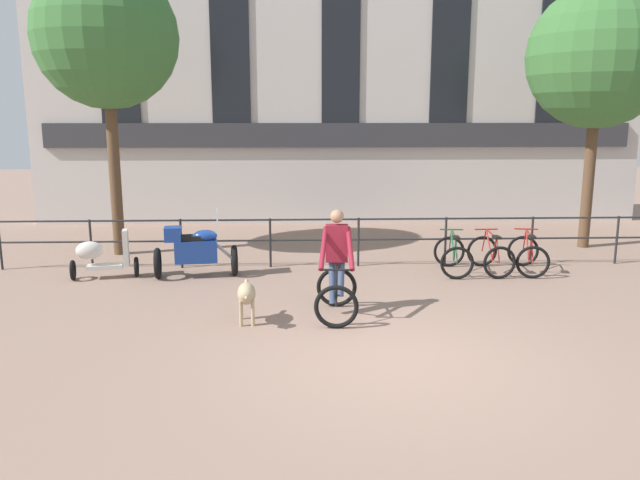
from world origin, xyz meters
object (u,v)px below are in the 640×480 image
object	(u,v)px
parked_bicycle_mid_left	(491,255)
parked_bicycle_mid_right	(528,255)
dog	(246,295)
parked_bicycle_near_lamp	(453,256)
cyclist_with_bike	(337,269)
parked_motorcycle	(195,249)
parked_scooter	(102,256)

from	to	relation	value
parked_bicycle_mid_left	parked_bicycle_mid_right	xyz separation A→B (m)	(0.78, 0.00, 0.00)
dog	parked_bicycle_mid_left	size ratio (longest dim) A/B	0.85
dog	parked_bicycle_near_lamp	bearing A→B (deg)	33.08
dog	parked_bicycle_mid_left	xyz separation A→B (m)	(4.76, 3.02, -0.11)
cyclist_with_bike	dog	size ratio (longest dim) A/B	1.77
parked_motorcycle	parked_bicycle_mid_left	xyz separation A→B (m)	(6.00, 0.12, -0.20)
parked_bicycle_near_lamp	dog	bearing A→B (deg)	42.60
parked_bicycle_mid_right	parked_scooter	size ratio (longest dim) A/B	0.90
dog	parked_bicycle_mid_right	world-z (taller)	parked_bicycle_mid_right
dog	parked_bicycle_mid_left	distance (m)	5.64
parked_motorcycle	cyclist_with_bike	bearing A→B (deg)	-141.16
cyclist_with_bike	parked_bicycle_mid_left	distance (m)	4.26
parked_motorcycle	dog	bearing A→B (deg)	-165.02
parked_bicycle_mid_left	cyclist_with_bike	bearing A→B (deg)	36.01
parked_motorcycle	parked_bicycle_near_lamp	xyz separation A→B (m)	(5.22, 0.12, -0.20)
parked_bicycle_near_lamp	cyclist_with_bike	bearing A→B (deg)	50.86
parked_bicycle_near_lamp	parked_scooter	world-z (taller)	parked_scooter
parked_bicycle_mid_right	parked_scooter	world-z (taller)	parked_scooter
cyclist_with_bike	parked_bicycle_mid_left	world-z (taller)	cyclist_with_bike
parked_motorcycle	parked_scooter	distance (m)	1.83
parked_bicycle_mid_right	parked_scooter	xyz separation A→B (m)	(-8.60, -0.16, 0.10)
parked_bicycle_mid_right	parked_scooter	distance (m)	8.60
parked_bicycle_mid_left	parked_scooter	size ratio (longest dim) A/B	0.85
dog	cyclist_with_bike	bearing A→B (deg)	12.29
parked_bicycle_mid_right	parked_bicycle_near_lamp	bearing A→B (deg)	9.83
parked_scooter	parked_bicycle_mid_left	bearing A→B (deg)	-100.08
parked_bicycle_mid_left	parked_scooter	bearing A→B (deg)	-0.76
cyclist_with_bike	parked_bicycle_mid_right	bearing A→B (deg)	36.42
parked_bicycle_mid_left	parked_bicycle_mid_right	distance (m)	0.78
cyclist_with_bike	parked_bicycle_near_lamp	distance (m)	3.68
parked_bicycle_near_lamp	parked_bicycle_mid_left	size ratio (longest dim) A/B	1.03
parked_motorcycle	parked_bicycle_near_lamp	size ratio (longest dim) A/B	1.45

